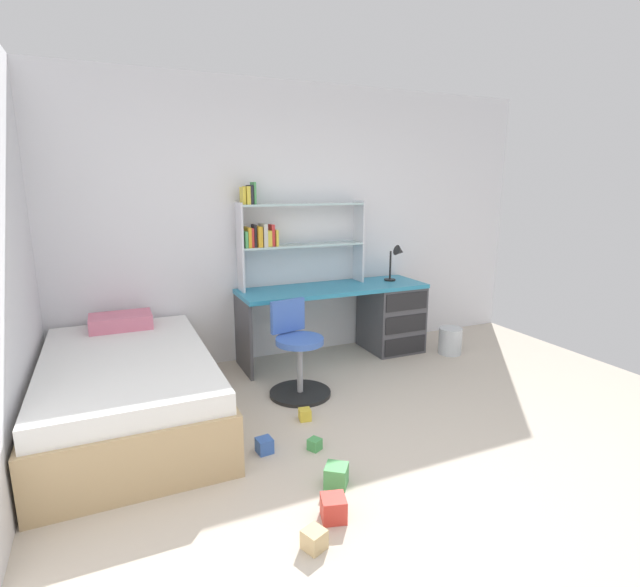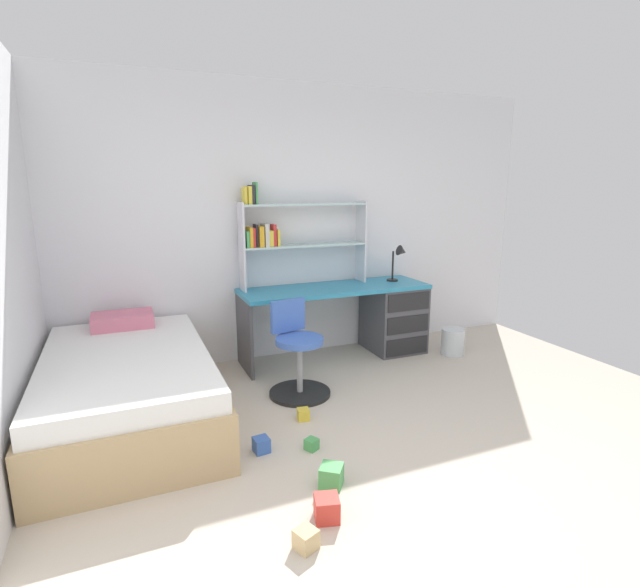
% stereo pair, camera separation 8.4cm
% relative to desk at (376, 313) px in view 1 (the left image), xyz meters
% --- Properties ---
extents(ground_plane, '(5.52, 6.32, 0.02)m').
position_rel_desk_xyz_m(ground_plane, '(-0.85, -2.34, -0.42)').
color(ground_plane, beige).
extents(room_shell, '(5.52, 6.32, 2.72)m').
position_rel_desk_xyz_m(room_shell, '(-2.07, -1.08, 0.94)').
color(room_shell, silver).
rests_on(room_shell, ground_plane).
extents(desk, '(1.91, 0.60, 0.74)m').
position_rel_desk_xyz_m(desk, '(0.00, 0.00, 0.00)').
color(desk, teal).
rests_on(desk, ground_plane).
extents(bookshelf_hutch, '(1.29, 0.22, 1.02)m').
position_rel_desk_xyz_m(bookshelf_hutch, '(-0.94, 0.18, 0.89)').
color(bookshelf_hutch, silver).
rests_on(bookshelf_hutch, desk).
extents(desk_lamp, '(0.20, 0.17, 0.38)m').
position_rel_desk_xyz_m(desk_lamp, '(0.24, 0.01, 0.58)').
color(desk_lamp, black).
rests_on(desk_lamp, desk).
extents(swivel_chair, '(0.52, 0.52, 0.80)m').
position_rel_desk_xyz_m(swivel_chair, '(-1.16, -0.68, -0.10)').
color(swivel_chair, black).
rests_on(swivel_chair, ground_plane).
extents(bed_platform, '(1.19, 1.98, 0.66)m').
position_rel_desk_xyz_m(bed_platform, '(-2.49, -0.68, -0.14)').
color(bed_platform, tan).
rests_on(bed_platform, ground_plane).
extents(waste_bin, '(0.24, 0.24, 0.28)m').
position_rel_desk_xyz_m(waste_bin, '(0.67, -0.40, -0.28)').
color(waste_bin, silver).
rests_on(waste_bin, ground_plane).
extents(toy_block_natural_0, '(0.13, 0.13, 0.10)m').
position_rel_desk_xyz_m(toy_block_natural_0, '(-1.75, -2.39, -0.36)').
color(toy_block_natural_0, tan).
rests_on(toy_block_natural_0, ground_plane).
extents(toy_block_red_1, '(0.16, 0.16, 0.13)m').
position_rel_desk_xyz_m(toy_block_red_1, '(-1.57, -2.24, -0.35)').
color(toy_block_red_1, red).
rests_on(toy_block_red_1, ground_plane).
extents(toy_block_yellow_2, '(0.10, 0.10, 0.09)m').
position_rel_desk_xyz_m(toy_block_yellow_2, '(-1.29, -1.14, -0.37)').
color(toy_block_yellow_2, gold).
rests_on(toy_block_yellow_2, ground_plane).
extents(toy_block_green_3, '(0.11, 0.11, 0.08)m').
position_rel_desk_xyz_m(toy_block_green_3, '(-1.39, -1.56, -0.38)').
color(toy_block_green_3, '#479E51').
rests_on(toy_block_green_3, ground_plane).
extents(toy_block_blue_4, '(0.11, 0.11, 0.10)m').
position_rel_desk_xyz_m(toy_block_blue_4, '(-1.71, -1.46, -0.36)').
color(toy_block_blue_4, '#3860B7').
rests_on(toy_block_blue_4, ground_plane).
extents(toy_block_green_5, '(0.18, 0.18, 0.13)m').
position_rel_desk_xyz_m(toy_block_green_5, '(-1.43, -1.98, -0.35)').
color(toy_block_green_5, '#479E51').
rests_on(toy_block_green_5, ground_plane).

